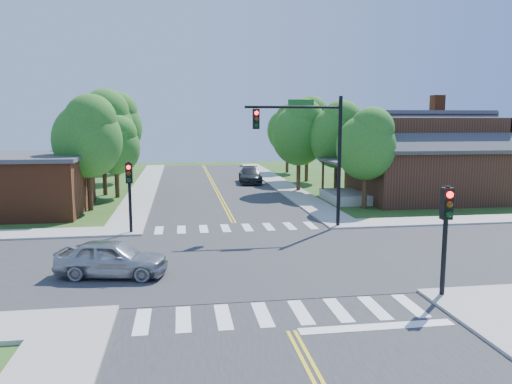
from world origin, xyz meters
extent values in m
plane|color=#2F4816|center=(0.00, 0.00, 0.00)|extent=(100.00, 100.00, 0.00)
cube|color=#2D2D30|center=(0.00, 0.00, 0.02)|extent=(10.00, 90.00, 0.04)
cube|color=#2D2D30|center=(0.00, 0.00, 0.03)|extent=(90.00, 10.00, 0.04)
cube|color=#2D2D30|center=(0.00, 0.00, 0.00)|extent=(10.20, 10.20, 0.06)
cube|color=#9E9B93|center=(6.10, 25.00, 0.07)|extent=(2.20, 40.00, 0.14)
cube|color=#9E9B93|center=(-6.10, 25.00, 0.07)|extent=(2.20, 40.00, 0.14)
cube|color=white|center=(-4.20, 6.20, 0.05)|extent=(0.45, 2.00, 0.01)
cube|color=white|center=(-3.00, 6.20, 0.05)|extent=(0.45, 2.00, 0.01)
cube|color=white|center=(-1.80, 6.20, 0.05)|extent=(0.45, 2.00, 0.01)
cube|color=white|center=(-0.60, 6.20, 0.05)|extent=(0.45, 2.00, 0.01)
cube|color=white|center=(0.60, 6.20, 0.05)|extent=(0.45, 2.00, 0.01)
cube|color=white|center=(1.80, 6.20, 0.05)|extent=(0.45, 2.00, 0.01)
cube|color=white|center=(3.00, 6.20, 0.05)|extent=(0.45, 2.00, 0.01)
cube|color=white|center=(4.20, 6.20, 0.05)|extent=(0.45, 2.00, 0.01)
cube|color=white|center=(-4.20, -6.20, 0.05)|extent=(0.45, 2.00, 0.01)
cube|color=white|center=(-3.00, -6.20, 0.05)|extent=(0.45, 2.00, 0.01)
cube|color=white|center=(-1.80, -6.20, 0.05)|extent=(0.45, 2.00, 0.01)
cube|color=white|center=(-0.60, -6.20, 0.05)|extent=(0.45, 2.00, 0.01)
cube|color=white|center=(0.60, -6.20, 0.05)|extent=(0.45, 2.00, 0.01)
cube|color=white|center=(1.80, -6.20, 0.05)|extent=(0.45, 2.00, 0.01)
cube|color=white|center=(3.00, -6.20, 0.05)|extent=(0.45, 2.00, 0.01)
cube|color=white|center=(4.20, -6.20, 0.05)|extent=(0.45, 2.00, 0.01)
cube|color=yellow|center=(-0.10, 26.25, 0.05)|extent=(0.10, 37.50, 0.01)
cube|color=yellow|center=(0.10, 26.25, 0.05)|extent=(0.10, 37.50, 0.01)
cube|color=white|center=(2.50, -7.60, 0.00)|extent=(4.60, 0.45, 0.09)
cylinder|color=black|center=(5.60, 5.60, 3.60)|extent=(0.20, 0.20, 7.20)
cylinder|color=black|center=(3.00, 5.60, 6.60)|extent=(5.20, 0.14, 0.14)
cube|color=#19591E|center=(3.40, 5.55, 6.85)|extent=(1.40, 0.04, 0.30)
cube|color=black|center=(1.00, 5.60, 5.98)|extent=(0.34, 0.28, 1.05)
sphere|color=#FF0C0C|center=(1.00, 5.43, 6.29)|extent=(0.22, 0.22, 0.22)
sphere|color=#3F2605|center=(1.00, 5.43, 5.97)|extent=(0.22, 0.22, 0.22)
sphere|color=#05330F|center=(1.00, 5.43, 5.65)|extent=(0.22, 0.22, 0.22)
cylinder|color=black|center=(5.60, -5.60, 1.90)|extent=(0.16, 0.16, 3.80)
cube|color=black|center=(5.60, -5.60, 3.23)|extent=(0.34, 0.28, 1.05)
sphere|color=#FF0C0C|center=(5.60, -5.77, 3.54)|extent=(0.22, 0.22, 0.22)
sphere|color=#3F2605|center=(5.60, -5.77, 3.22)|extent=(0.22, 0.22, 0.22)
sphere|color=#05330F|center=(5.60, -5.77, 2.90)|extent=(0.22, 0.22, 0.22)
cylinder|color=black|center=(-5.60, 5.60, 1.90)|extent=(0.16, 0.16, 3.80)
cube|color=black|center=(-5.60, 5.60, 3.23)|extent=(0.34, 0.28, 1.05)
sphere|color=#FF0C0C|center=(-5.60, 5.43, 3.54)|extent=(0.22, 0.22, 0.22)
sphere|color=#3F2605|center=(-5.60, 5.43, 3.22)|extent=(0.22, 0.22, 0.22)
sphere|color=#05330F|center=(-5.60, 5.43, 2.90)|extent=(0.22, 0.22, 0.22)
cube|color=#311B11|center=(15.20, 14.20, 2.00)|extent=(10.00, 8.00, 4.00)
cube|color=#9E9B93|center=(8.90, 14.20, 0.35)|extent=(2.60, 4.50, 0.70)
cylinder|color=#311B11|center=(7.80, 12.20, 1.60)|extent=(0.18, 0.18, 2.50)
cylinder|color=#311B11|center=(7.80, 16.20, 1.60)|extent=(0.18, 0.18, 2.50)
cube|color=#38383D|center=(8.90, 14.20, 2.95)|extent=(2.80, 4.80, 0.18)
cube|color=brown|center=(17.70, 17.70, 3.55)|extent=(0.90, 0.90, 7.11)
cube|color=brown|center=(-14.20, 13.20, 1.75)|extent=(10.00, 8.00, 3.50)
cube|color=#38383D|center=(-14.20, 13.20, 3.60)|extent=(10.40, 8.40, 0.25)
cylinder|color=#382314|center=(9.24, 11.16, 1.27)|extent=(0.34, 0.34, 2.53)
ellipsoid|color=#2A611C|center=(9.24, 11.16, 4.13)|extent=(4.00, 3.80, 4.40)
sphere|color=#2A611C|center=(9.54, 10.96, 5.33)|extent=(2.93, 2.93, 2.93)
cylinder|color=#382314|center=(9.28, 17.54, 1.39)|extent=(0.34, 0.34, 2.79)
ellipsoid|color=#2A611C|center=(9.28, 17.54, 4.55)|extent=(4.40, 4.18, 4.84)
sphere|color=#2A611C|center=(9.58, 17.34, 5.87)|extent=(3.23, 3.23, 3.23)
cylinder|color=#382314|center=(9.13, 26.38, 1.53)|extent=(0.34, 0.34, 3.06)
ellipsoid|color=#2A611C|center=(9.13, 26.38, 4.99)|extent=(4.83, 4.59, 5.32)
sphere|color=#2A611C|center=(9.43, 26.18, 6.44)|extent=(3.54, 3.54, 3.54)
cylinder|color=#382314|center=(9.04, 34.81, 1.45)|extent=(0.34, 0.34, 2.90)
ellipsoid|color=#2A611C|center=(9.04, 34.81, 4.73)|extent=(4.57, 4.34, 5.03)
sphere|color=#2A611C|center=(9.34, 34.61, 6.10)|extent=(3.35, 3.35, 3.35)
cylinder|color=#382314|center=(-8.91, 13.23, 1.42)|extent=(0.34, 0.34, 2.83)
ellipsoid|color=#2A611C|center=(-8.91, 13.23, 4.62)|extent=(4.47, 4.25, 4.92)
sphere|color=#2A611C|center=(-8.61, 13.03, 5.96)|extent=(3.28, 3.28, 3.28)
cylinder|color=#382314|center=(-8.93, 20.08, 1.55)|extent=(0.34, 0.34, 3.11)
ellipsoid|color=#2A611C|center=(-8.93, 20.08, 5.07)|extent=(4.90, 4.66, 5.40)
sphere|color=#2A611C|center=(-8.63, 19.88, 6.54)|extent=(3.60, 3.60, 3.60)
cylinder|color=#382314|center=(-8.99, 28.45, 1.60)|extent=(0.34, 0.34, 3.19)
ellipsoid|color=#2A611C|center=(-8.99, 28.45, 5.21)|extent=(5.04, 4.79, 5.54)
sphere|color=#2A611C|center=(-8.69, 28.25, 6.72)|extent=(3.69, 3.69, 3.69)
cylinder|color=#382314|center=(-9.39, 36.79, 1.11)|extent=(0.34, 0.34, 2.22)
ellipsoid|color=#2A611C|center=(-9.39, 36.79, 3.63)|extent=(3.51, 3.34, 3.86)
sphere|color=#2A611C|center=(-9.09, 36.59, 4.68)|extent=(2.58, 2.58, 2.58)
cylinder|color=#382314|center=(6.71, 19.62, 1.43)|extent=(0.34, 0.34, 2.87)
ellipsoid|color=#2A611C|center=(6.71, 19.62, 4.67)|extent=(4.52, 4.30, 4.98)
sphere|color=#2A611C|center=(7.01, 19.42, 6.03)|extent=(3.32, 3.32, 3.32)
cylinder|color=#382314|center=(-7.83, 18.70, 1.17)|extent=(0.34, 0.34, 2.34)
ellipsoid|color=#2A611C|center=(-7.83, 18.70, 3.82)|extent=(3.70, 3.52, 4.07)
sphere|color=#2A611C|center=(-7.53, 18.50, 4.93)|extent=(2.71, 2.71, 2.71)
imported|color=#A4A5AB|center=(-5.62, -1.61, 0.71)|extent=(3.33, 4.83, 1.42)
imported|color=#292A2D|center=(3.50, 25.69, 0.73)|extent=(2.75, 5.30, 1.45)
camera|label=1|loc=(-2.99, -20.54, 5.93)|focal=35.00mm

